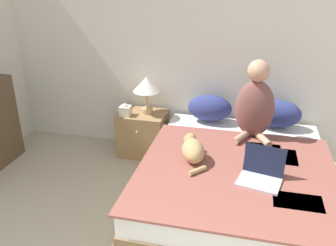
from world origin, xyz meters
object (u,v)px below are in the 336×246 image
object	(u,v)px
nightstand	(143,133)
table_lamp	(147,86)
cat_tabby	(193,150)
tissue_box	(125,111)
person_sitting	(255,104)
pillow_far	(278,114)
bed	(236,183)
laptop_open	(261,174)
pillow_near	(210,108)

from	to	relation	value
nightstand	table_lamp	bearing A→B (deg)	18.23
cat_tabby	tissue_box	world-z (taller)	cat_tabby
person_sitting	tissue_box	size ratio (longest dim) A/B	5.61
pillow_far	bed	bearing A→B (deg)	-113.44
pillow_far	person_sitting	size ratio (longest dim) A/B	0.62
pillow_far	person_sitting	xyz separation A→B (m)	(-0.25, -0.30, 0.20)
cat_tabby	pillow_far	bearing A→B (deg)	-58.73
person_sitting	laptop_open	bearing A→B (deg)	-84.44
bed	laptop_open	xyz separation A→B (m)	(0.19, -0.29, 0.30)
nightstand	tissue_box	distance (m)	0.37
pillow_near	table_lamp	bearing A→B (deg)	-177.75
pillow_near	table_lamp	distance (m)	0.74
person_sitting	laptop_open	world-z (taller)	person_sitting
pillow_far	tissue_box	xyz separation A→B (m)	(-1.66, -0.15, -0.06)
nightstand	tissue_box	size ratio (longest dim) A/B	3.83
pillow_far	table_lamp	bearing A→B (deg)	-178.88
nightstand	person_sitting	bearing A→B (deg)	-11.55
bed	table_lamp	distance (m)	1.47
cat_tabby	table_lamp	bearing A→B (deg)	17.92
tissue_box	table_lamp	bearing A→B (deg)	29.58
person_sitting	table_lamp	xyz separation A→B (m)	(-1.19, 0.27, 0.02)
person_sitting	laptop_open	distance (m)	0.88
cat_tabby	tissue_box	bearing A→B (deg)	30.08
bed	table_lamp	bearing A→B (deg)	143.10
person_sitting	tissue_box	distance (m)	1.44
laptop_open	nightstand	distance (m)	1.74
bed	pillow_far	world-z (taller)	pillow_far
bed	tissue_box	size ratio (longest dim) A/B	14.29
laptop_open	tissue_box	world-z (taller)	laptop_open
person_sitting	cat_tabby	world-z (taller)	person_sitting
laptop_open	nightstand	size ratio (longest dim) A/B	0.72
pillow_far	cat_tabby	size ratio (longest dim) A/B	0.97
laptop_open	table_lamp	size ratio (longest dim) A/B	0.89
bed	pillow_far	bearing A→B (deg)	66.56
pillow_near	tissue_box	bearing A→B (deg)	-170.70
pillow_near	laptop_open	distance (m)	1.26
bed	nightstand	distance (m)	1.38
cat_tabby	person_sitting	bearing A→B (deg)	-58.63
tissue_box	pillow_far	bearing A→B (deg)	5.26
laptop_open	table_lamp	xyz separation A→B (m)	(-1.27, 1.10, 0.31)
bed	table_lamp	world-z (taller)	table_lamp
pillow_near	cat_tabby	size ratio (longest dim) A/B	0.97
person_sitting	table_lamp	size ratio (longest dim) A/B	1.82
nightstand	pillow_far	bearing A→B (deg)	1.78
cat_tabby	table_lamp	xyz separation A→B (m)	(-0.68, 0.90, 0.26)
nightstand	table_lamp	distance (m)	0.59
bed	cat_tabby	xyz separation A→B (m)	(-0.39, -0.09, 0.34)
bed	tissue_box	bearing A→B (deg)	152.19
pillow_far	cat_tabby	xyz separation A→B (m)	(-0.76, -0.92, -0.05)
bed	person_sitting	distance (m)	0.80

